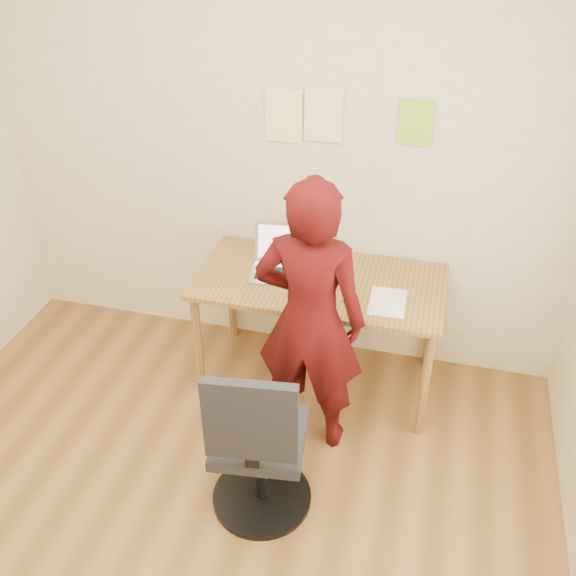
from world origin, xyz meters
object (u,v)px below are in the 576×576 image
(phone, at_px, (351,305))
(person, at_px, (310,320))
(desk, at_px, (320,293))
(office_chair, at_px, (258,452))
(laptop, at_px, (282,263))

(phone, height_order, person, person)
(desk, height_order, office_chair, office_chair)
(desk, xyz_separation_m, person, (0.04, -0.45, 0.13))
(phone, distance_m, person, 0.29)
(office_chair, bearing_deg, laptop, 91.55)
(person, bearing_deg, laptop, -59.03)
(phone, bearing_deg, office_chair, -138.05)
(desk, bearing_deg, laptop, 169.47)
(phone, relative_size, office_chair, 0.13)
(phone, bearing_deg, desk, 106.58)
(laptop, xyz_separation_m, person, (0.28, -0.49, -0.01))
(person, bearing_deg, office_chair, 80.74)
(laptop, relative_size, phone, 3.09)
(laptop, bearing_deg, phone, -37.00)
(desk, relative_size, person, 0.89)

